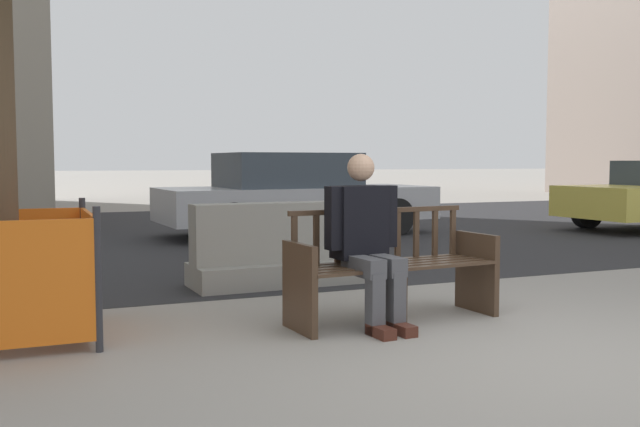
% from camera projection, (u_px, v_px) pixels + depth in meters
% --- Properties ---
extents(ground_plane, '(200.00, 200.00, 0.00)m').
position_uv_depth(ground_plane, '(545.00, 360.00, 4.52)').
color(ground_plane, gray).
extents(street_asphalt, '(120.00, 12.00, 0.01)m').
position_uv_depth(street_asphalt, '(210.00, 233.00, 12.51)').
color(street_asphalt, '#28282B').
rests_on(street_asphalt, ground).
extents(street_bench, '(1.72, 0.64, 0.88)m').
position_uv_depth(street_bench, '(392.00, 271.00, 5.61)').
color(street_bench, '#473323').
rests_on(street_bench, ground).
extents(seated_person, '(0.59, 0.74, 1.31)m').
position_uv_depth(seated_person, '(366.00, 236.00, 5.41)').
color(seated_person, black).
rests_on(seated_person, ground).
extents(jersey_barrier_centre, '(2.02, 0.74, 0.84)m').
position_uv_depth(jersey_barrier_centre, '(288.00, 251.00, 7.30)').
color(jersey_barrier_centre, gray).
rests_on(jersey_barrier_centre, ground).
extents(construction_fence, '(1.22, 1.22, 0.96)m').
position_uv_depth(construction_fence, '(2.00, 272.00, 4.98)').
color(construction_fence, '#2D2D33').
rests_on(construction_fence, ground).
extents(car_sedan_mid, '(4.73, 2.11, 1.40)m').
position_uv_depth(car_sedan_mid, '(294.00, 195.00, 12.22)').
color(car_sedan_mid, '#B7B7BC').
rests_on(car_sedan_mid, ground).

